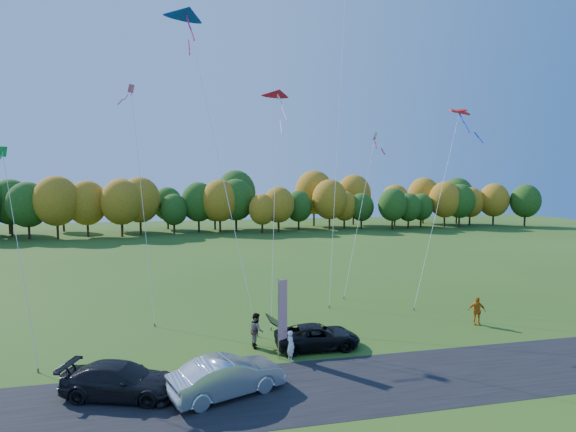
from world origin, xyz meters
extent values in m
plane|color=#285015|center=(0.00, 0.00, 0.00)|extent=(160.00, 160.00, 0.00)
cube|color=black|center=(0.00, -4.00, 0.01)|extent=(90.00, 6.00, 0.01)
imported|color=black|center=(0.51, 0.62, 0.66)|extent=(4.81, 2.30, 1.33)
imported|color=silver|center=(-4.87, -3.77, 0.84)|extent=(5.38, 3.43, 1.67)
imported|color=black|center=(-9.42, -2.97, 0.74)|extent=(5.46, 3.50, 1.47)
imported|color=white|center=(-1.34, -0.73, 0.80)|extent=(0.55, 0.68, 1.60)
imported|color=gray|center=(-2.80, 1.55, 0.97)|extent=(0.79, 0.98, 1.94)
imported|color=#CA6A13|center=(11.74, 2.30, 0.91)|extent=(1.16, 0.85, 1.82)
cylinder|color=#999999|center=(-1.89, -0.30, 2.14)|extent=(0.06, 0.06, 4.28)
cube|color=red|center=(-1.64, -0.21, 2.57)|extent=(0.51, 0.21, 3.21)
cube|color=navy|center=(-1.64, -0.18, 3.76)|extent=(0.51, 0.20, 0.83)
cylinder|color=#4C3F33|center=(-2.50, 3.13, 0.10)|extent=(0.08, 0.08, 0.20)
cone|color=#0B2FA0|center=(-6.35, 11.74, 21.53)|extent=(3.10, 2.37, 3.39)
cylinder|color=#4C3F33|center=(3.50, 7.89, 0.10)|extent=(0.08, 0.08, 0.20)
cylinder|color=#4C3F33|center=(-1.52, 4.05, 0.10)|extent=(0.08, 0.08, 0.20)
cone|color=red|center=(0.70, 13.26, 16.35)|extent=(2.42, 1.85, 2.65)
cylinder|color=#4C3F33|center=(9.31, 6.06, 0.10)|extent=(0.08, 0.08, 0.20)
cube|color=red|center=(16.06, 11.57, 15.08)|extent=(3.39, 1.17, 1.28)
cylinder|color=#4C3F33|center=(-13.76, 0.49, 0.10)|extent=(0.08, 0.08, 0.20)
cube|color=#189543|center=(-16.61, 5.42, 10.99)|extent=(0.98, 0.98, 1.15)
cylinder|color=#4C3F33|center=(5.38, 9.99, 0.10)|extent=(0.08, 0.08, 0.20)
cube|color=silver|center=(9.76, 14.62, 13.20)|extent=(1.24, 1.24, 1.47)
cylinder|color=#4C3F33|center=(-8.69, 6.39, 0.10)|extent=(0.08, 0.08, 0.20)
cube|color=#FC546E|center=(-10.56, 13.67, 16.30)|extent=(1.04, 1.04, 1.23)
camera|label=1|loc=(-6.32, -22.90, 9.49)|focal=28.00mm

